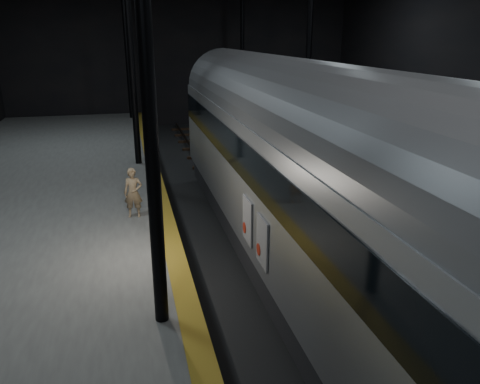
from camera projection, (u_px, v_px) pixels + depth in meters
name	position (u px, v px, depth m)	size (l,w,h in m)	color
ground	(281.00, 255.00, 13.98)	(44.00, 44.00, 0.00)	black
platform_left	(7.00, 269.00, 12.14)	(9.00, 43.80, 1.00)	#4D4D4A
tactile_strip	(170.00, 235.00, 12.93)	(0.50, 43.80, 0.01)	olive
track	(281.00, 253.00, 13.96)	(2.40, 43.00, 0.24)	#3F3328
train	(313.00, 175.00, 11.00)	(3.13, 20.93, 5.60)	#929499
woman	(133.00, 193.00, 14.02)	(0.56, 0.36, 1.52)	#8B7355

